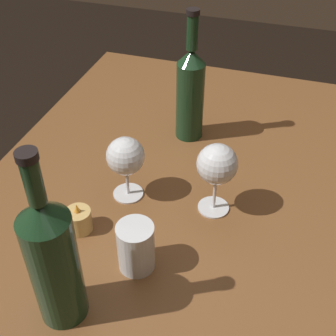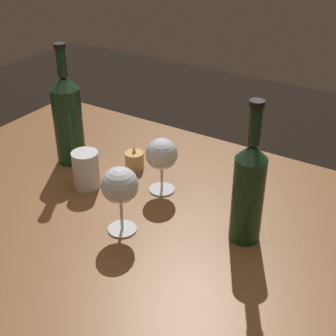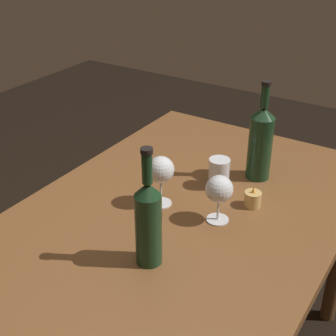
# 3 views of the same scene
# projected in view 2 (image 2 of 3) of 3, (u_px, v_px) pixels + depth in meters

# --- Properties ---
(dining_table) EXTENTS (1.30, 0.90, 0.74)m
(dining_table) POSITION_uv_depth(u_px,v_px,m) (137.00, 241.00, 1.20)
(dining_table) COLOR brown
(dining_table) RESTS_ON ground
(wine_glass_left) EXTENTS (0.08, 0.08, 0.16)m
(wine_glass_left) POSITION_uv_depth(u_px,v_px,m) (120.00, 187.00, 1.03)
(wine_glass_left) COLOR white
(wine_glass_left) RESTS_ON dining_table
(wine_glass_right) EXTENTS (0.08, 0.08, 0.15)m
(wine_glass_right) POSITION_uv_depth(u_px,v_px,m) (163.00, 156.00, 1.18)
(wine_glass_right) COLOR white
(wine_glass_right) RESTS_ON dining_table
(wine_bottle) EXTENTS (0.08, 0.08, 0.34)m
(wine_bottle) POSITION_uv_depth(u_px,v_px,m) (68.00, 118.00, 1.31)
(wine_bottle) COLOR #19381E
(wine_bottle) RESTS_ON dining_table
(wine_bottle_second) EXTENTS (0.07, 0.07, 0.33)m
(wine_bottle_second) POSITION_uv_depth(u_px,v_px,m) (248.00, 189.00, 1.01)
(wine_bottle_second) COLOR #19381E
(wine_bottle_second) RESTS_ON dining_table
(water_tumbler) EXTENTS (0.07, 0.07, 0.10)m
(water_tumbler) POSITION_uv_depth(u_px,v_px,m) (86.00, 172.00, 1.23)
(water_tumbler) COLOR white
(water_tumbler) RESTS_ON dining_table
(votive_candle) EXTENTS (0.05, 0.05, 0.07)m
(votive_candle) POSITION_uv_depth(u_px,v_px,m) (134.00, 161.00, 1.32)
(votive_candle) COLOR #DBB266
(votive_candle) RESTS_ON dining_table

